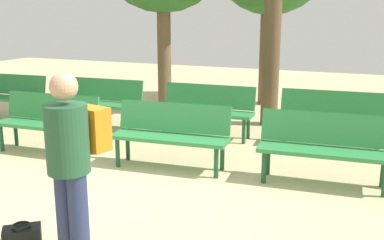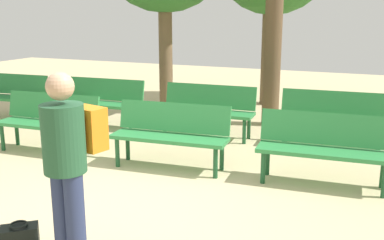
% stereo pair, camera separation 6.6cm
% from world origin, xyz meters
% --- Properties ---
extents(ground_plane, '(25.02, 25.02, 0.00)m').
position_xyz_m(ground_plane, '(0.00, 0.00, 0.00)').
color(ground_plane, '#CCB789').
extents(bench_r0_c1, '(1.62, 0.57, 0.87)m').
position_xyz_m(bench_r0_c1, '(-2.10, 1.46, 0.50)').
color(bench_r0_c1, '#2D8442').
rests_on(bench_r0_c1, ground_plane).
extents(bench_r0_c2, '(1.63, 0.61, 0.87)m').
position_xyz_m(bench_r0_c2, '(-0.08, 1.53, 0.50)').
color(bench_r0_c2, '#2D8442').
rests_on(bench_r0_c2, ground_plane).
extents(bench_r0_c3, '(1.63, 0.60, 0.87)m').
position_xyz_m(bench_r0_c3, '(1.92, 1.71, 0.50)').
color(bench_r0_c3, '#2D8442').
rests_on(bench_r0_c3, ground_plane).
extents(bench_r1_c0, '(1.63, 0.60, 0.87)m').
position_xyz_m(bench_r1_c0, '(-4.29, 2.89, 0.50)').
color(bench_r1_c0, '#2D8442').
rests_on(bench_r1_c0, ground_plane).
extents(bench_r1_c1, '(1.63, 0.58, 0.87)m').
position_xyz_m(bench_r1_c1, '(-2.25, 3.09, 0.50)').
color(bench_r1_c1, '#2D8442').
rests_on(bench_r1_c1, ground_plane).
extents(bench_r1_c2, '(1.62, 0.56, 0.87)m').
position_xyz_m(bench_r1_c2, '(-0.19, 3.19, 0.50)').
color(bench_r1_c2, '#2D8442').
rests_on(bench_r1_c2, ground_plane).
extents(bench_r1_c3, '(1.63, 0.60, 0.87)m').
position_xyz_m(bench_r1_c3, '(1.83, 3.38, 0.50)').
color(bench_r1_c3, '#2D8442').
rests_on(bench_r1_c3, ground_plane).
extents(tree_1, '(0.32, 0.32, 2.91)m').
position_xyz_m(tree_1, '(0.60, 4.42, 1.46)').
color(tree_1, brown).
rests_on(tree_1, ground_plane).
extents(visitor_with_backpack, '(0.42, 0.58, 1.65)m').
position_xyz_m(visitor_with_backpack, '(0.26, -1.04, 0.94)').
color(visitor_with_backpack, navy).
rests_on(visitor_with_backpack, ground_plane).
extents(handbag, '(0.36, 0.34, 0.29)m').
position_xyz_m(handbag, '(-0.30, -1.08, 0.13)').
color(handbag, black).
rests_on(handbag, ground_plane).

